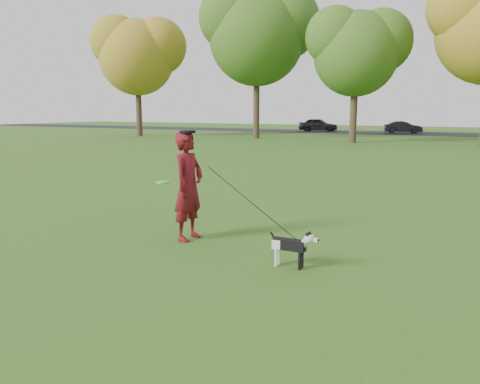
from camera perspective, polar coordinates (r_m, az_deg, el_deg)
The scene contains 8 objects.
ground at distance 8.03m, azimuth -2.48°, elevation -6.40°, with size 120.00×120.00×0.00m, color #285116.
road at distance 46.90m, azimuth 22.58°, elevation 6.55°, with size 120.00×7.00×0.02m, color black.
man at distance 8.19m, azimuth -6.30°, elevation 0.72°, with size 0.70×0.46×1.91m, color #600D13.
dog at distance 6.84m, azimuth 6.48°, elevation -6.34°, with size 0.76×0.15×0.58m.
car_left at distance 49.03m, azimuth 9.53°, elevation 8.09°, with size 1.58×3.92×1.34m, color black.
car_mid at distance 47.18m, azimuth 19.27°, elevation 7.46°, with size 1.19×3.41×1.12m, color black.
man_held_items at distance 7.27m, azimuth 1.27°, elevation -1.19°, with size 2.85×0.73×1.53m.
tree_row at distance 33.57m, azimuth 18.80°, elevation 18.36°, with size 51.74×8.86×12.01m.
Camera 1 is at (3.82, -6.69, 2.28)m, focal length 35.00 mm.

